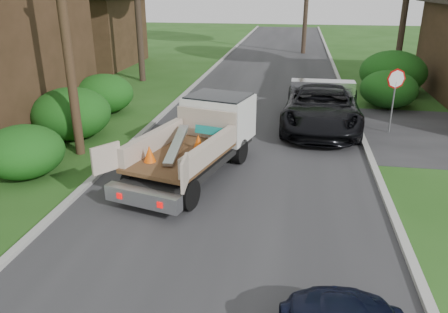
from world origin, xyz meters
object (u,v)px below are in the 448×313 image
stop_sign (395,87)px  black_pickup (322,106)px  house_left_far (82,20)px  flatbed_truck (205,133)px

stop_sign → black_pickup: stop_sign is taller
house_left_far → black_pickup: 20.62m
stop_sign → flatbed_truck: bearing=-144.6°
stop_sign → flatbed_truck: stop_sign is taller
stop_sign → flatbed_truck: (-6.29, -4.48, -0.65)m
stop_sign → flatbed_truck: size_ratio=0.42×
stop_sign → flatbed_truck: 7.75m
stop_sign → black_pickup: bearing=172.7°
stop_sign → house_left_far: bearing=145.2°
stop_sign → house_left_far: size_ratio=0.33×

